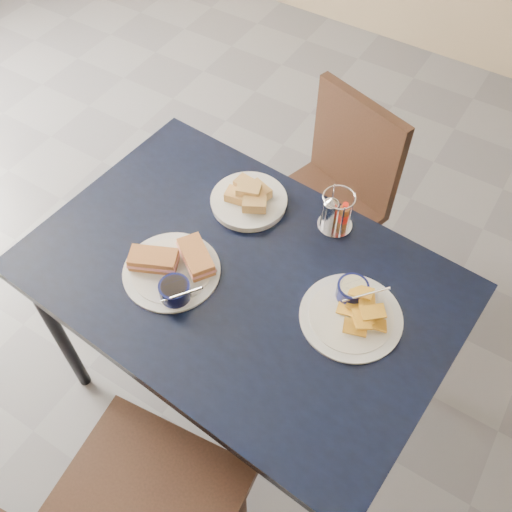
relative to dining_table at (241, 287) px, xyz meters
The scene contains 7 objects.
ground 0.71m from the dining_table, behind, with size 6.00×6.00×0.00m, color #59595E.
dining_table is the anchor object (origin of this frame).
chair_far 0.72m from the dining_table, 93.10° to the left, with size 0.51×0.51×0.87m.
sandwich_plate 0.21m from the dining_table, 149.68° to the right, with size 0.31×0.29×0.12m.
plantain_plate 0.35m from the dining_table, 10.43° to the left, with size 0.29×0.29×0.12m.
bread_basket 0.30m from the dining_table, 117.14° to the left, with size 0.24×0.24×0.08m.
condiment_caddy 0.37m from the dining_table, 65.77° to the left, with size 0.11×0.11×0.14m.
Camera 1 is at (0.75, -0.82, 2.14)m, focal length 40.00 mm.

